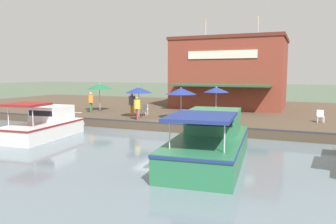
# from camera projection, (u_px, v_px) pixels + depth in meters

# --- Properties ---
(ground_plane) EXTENTS (220.00, 220.00, 0.00)m
(ground_plane) POSITION_uv_depth(u_px,v_px,m) (156.00, 133.00, 21.88)
(ground_plane) COLOR #4C5B47
(quay_deck) EXTENTS (22.00, 56.00, 0.60)m
(quay_deck) POSITION_uv_depth(u_px,v_px,m) (203.00, 111.00, 31.93)
(quay_deck) COLOR #4C3D2D
(quay_deck) RESTS_ON ground
(quay_edge_fender) EXTENTS (0.20, 50.40, 0.10)m
(quay_edge_fender) POSITION_uv_depth(u_px,v_px,m) (156.00, 123.00, 21.90)
(quay_edge_fender) COLOR #2D2D33
(quay_edge_fender) RESTS_ON quay_deck
(waterfront_restaurant) EXTENTS (9.48, 10.54, 8.87)m
(waterfront_restaurant) POSITION_uv_depth(u_px,v_px,m) (230.00, 73.00, 32.56)
(waterfront_restaurant) COLOR brown
(waterfront_restaurant) RESTS_ON quay_deck
(patio_umbrella_back_row) EXTENTS (2.27, 2.27, 2.33)m
(patio_umbrella_back_row) POSITION_uv_depth(u_px,v_px,m) (181.00, 91.00, 23.84)
(patio_umbrella_back_row) COLOR #B7B7B7
(patio_umbrella_back_row) RESTS_ON quay_deck
(patio_umbrella_by_entrance) EXTENTS (1.73, 1.73, 2.45)m
(patio_umbrella_by_entrance) POSITION_uv_depth(u_px,v_px,m) (216.00, 90.00, 22.12)
(patio_umbrella_by_entrance) COLOR #B7B7B7
(patio_umbrella_by_entrance) RESTS_ON quay_deck
(patio_umbrella_mid_patio_left) EXTENTS (2.04, 2.04, 2.35)m
(patio_umbrella_mid_patio_left) POSITION_uv_depth(u_px,v_px,m) (139.00, 90.00, 24.73)
(patio_umbrella_mid_patio_left) COLOR #B7B7B7
(patio_umbrella_mid_patio_left) RESTS_ON quay_deck
(patio_umbrella_mid_patio_right) EXTENTS (2.27, 2.27, 2.46)m
(patio_umbrella_mid_patio_right) POSITION_uv_depth(u_px,v_px,m) (99.00, 87.00, 29.22)
(patio_umbrella_mid_patio_right) COLOR #B7B7B7
(patio_umbrella_mid_patio_right) RESTS_ON quay_deck
(cafe_chair_mid_patio) EXTENTS (0.49, 0.49, 0.85)m
(cafe_chair_mid_patio) POSITION_uv_depth(u_px,v_px,m) (320.00, 115.00, 22.35)
(cafe_chair_mid_patio) COLOR white
(cafe_chair_mid_patio) RESTS_ON quay_deck
(cafe_chair_back_row_seat) EXTENTS (0.46, 0.46, 0.85)m
(cafe_chair_back_row_seat) POSITION_uv_depth(u_px,v_px,m) (145.00, 109.00, 26.25)
(cafe_chair_back_row_seat) COLOR white
(cafe_chair_back_row_seat) RESTS_ON quay_deck
(cafe_chair_under_first_umbrella) EXTENTS (0.45, 0.45, 0.85)m
(cafe_chair_under_first_umbrella) POSITION_uv_depth(u_px,v_px,m) (185.00, 115.00, 22.41)
(cafe_chair_under_first_umbrella) COLOR white
(cafe_chair_under_first_umbrella) RESTS_ON quay_deck
(person_near_entrance) EXTENTS (0.48, 0.48, 1.68)m
(person_near_entrance) POSITION_uv_depth(u_px,v_px,m) (137.00, 105.00, 23.48)
(person_near_entrance) COLOR #B23338
(person_near_entrance) RESTS_ON quay_deck
(person_at_quay_edge) EXTENTS (0.49, 0.49, 1.74)m
(person_at_quay_edge) POSITION_uv_depth(u_px,v_px,m) (91.00, 100.00, 28.07)
(person_at_quay_edge) COLOR #337547
(person_at_quay_edge) RESTS_ON quay_deck
(person_mid_patio) EXTENTS (0.52, 0.52, 1.83)m
(person_mid_patio) POSITION_uv_depth(u_px,v_px,m) (132.00, 101.00, 25.77)
(person_mid_patio) COLOR orange
(person_mid_patio) RESTS_ON quay_deck
(motorboat_far_downstream) EXTENTS (8.67, 3.59, 2.28)m
(motorboat_far_downstream) POSITION_uv_depth(u_px,v_px,m) (212.00, 141.00, 14.93)
(motorboat_far_downstream) COLOR #287047
(motorboat_far_downstream) RESTS_ON river_water
(motorboat_second_along) EXTENTS (6.38, 2.87, 2.19)m
(motorboat_second_along) POSITION_uv_depth(u_px,v_px,m) (49.00, 125.00, 20.21)
(motorboat_second_along) COLOR silver
(motorboat_second_along) RESTS_ON river_water
(tree_downstream_bank) EXTENTS (4.53, 4.32, 7.44)m
(tree_downstream_bank) POSITION_uv_depth(u_px,v_px,m) (243.00, 58.00, 37.94)
(tree_downstream_bank) COLOR brown
(tree_downstream_bank) RESTS_ON quay_deck
(tree_upstream_bank) EXTENTS (3.39, 3.22, 6.26)m
(tree_upstream_bank) POSITION_uv_depth(u_px,v_px,m) (191.00, 63.00, 37.79)
(tree_upstream_bank) COLOR brown
(tree_upstream_bank) RESTS_ON quay_deck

